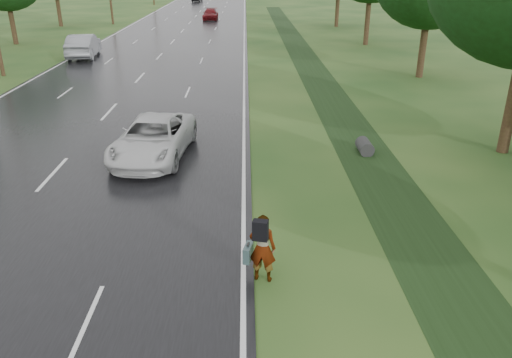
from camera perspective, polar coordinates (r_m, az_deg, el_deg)
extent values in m
cube|color=black|center=(54.23, -8.78, 15.98)|extent=(14.00, 180.00, 0.04)
cube|color=silver|center=(53.79, -1.34, 16.20)|extent=(0.12, 180.00, 0.01)
cube|color=silver|center=(55.48, -15.97, 15.57)|extent=(0.12, 180.00, 0.01)
cube|color=silver|center=(54.23, -8.78, 16.00)|extent=(0.12, 180.00, 0.01)
cube|color=black|center=(29.55, 8.02, 9.81)|extent=(2.20, 120.00, 0.01)
cylinder|color=#2D2D2D|center=(20.07, 12.32, 3.64)|extent=(0.56, 1.00, 0.56)
cylinder|color=#3A2218|center=(21.56, 27.21, 7.60)|extent=(0.44, 0.44, 3.84)
cylinder|color=#3A2218|center=(34.67, 18.49, 13.85)|extent=(0.44, 0.44, 3.52)
cylinder|color=#3A2218|center=(47.88, 12.61, 17.22)|extent=(0.44, 0.44, 4.16)
cylinder|color=#3A2218|center=(61.50, 9.27, 18.52)|extent=(0.44, 0.44, 3.68)
cylinder|color=#3A2218|center=(52.08, -26.04, 15.52)|extent=(0.44, 0.44, 3.36)
cylinder|color=#3A2218|center=(65.26, -21.61, 17.47)|extent=(0.44, 0.44, 3.52)
imported|color=#A5998C|center=(11.59, 0.75, -7.89)|extent=(0.70, 0.54, 1.71)
cube|color=black|center=(11.07, 0.51, -5.89)|extent=(0.38, 0.28, 0.48)
cube|color=#364D4F|center=(11.85, -0.91, -8.41)|extent=(0.27, 0.50, 0.39)
cube|color=black|center=(11.73, -0.91, -7.47)|extent=(0.08, 0.17, 0.03)
imported|color=silver|center=(19.33, -11.65, 4.59)|extent=(2.99, 5.56, 1.48)
imported|color=gray|center=(42.46, -19.12, 14.20)|extent=(2.41, 5.53, 1.77)
imported|color=maroon|center=(68.43, -5.23, 18.24)|extent=(1.89, 4.62, 1.34)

